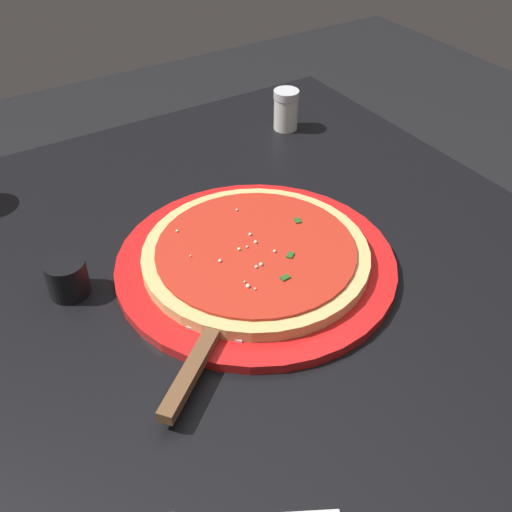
{
  "coord_description": "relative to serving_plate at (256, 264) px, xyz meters",
  "views": [
    {
      "loc": [
        0.55,
        -0.32,
        1.29
      ],
      "look_at": [
        0.0,
        0.02,
        0.78
      ],
      "focal_mm": 43.49,
      "sensor_mm": 36.0,
      "label": 1
    }
  ],
  "objects": [
    {
      "name": "pizza",
      "position": [
        0.0,
        -0.0,
        0.02
      ],
      "size": [
        0.3,
        0.3,
        0.02
      ],
      "color": "#DBB26B",
      "rests_on": "serving_plate"
    },
    {
      "name": "parmesan_shaker",
      "position": [
        -0.32,
        0.26,
        0.03
      ],
      "size": [
        0.05,
        0.05,
        0.07
      ],
      "color": "silver",
      "rests_on": "restaurant_table"
    },
    {
      "name": "pizza_server",
      "position": [
        0.11,
        -0.14,
        0.01
      ],
      "size": [
        0.17,
        0.2,
        0.01
      ],
      "color": "silver",
      "rests_on": "serving_plate"
    },
    {
      "name": "cup_small_sauce",
      "position": [
        -0.08,
        -0.23,
        0.02
      ],
      "size": [
        0.05,
        0.05,
        0.05
      ],
      "primitive_type": "cylinder",
      "color": "black",
      "rests_on": "restaurant_table"
    },
    {
      "name": "serving_plate",
      "position": [
        0.0,
        0.0,
        0.0
      ],
      "size": [
        0.38,
        0.38,
        0.01
      ],
      "primitive_type": "cylinder",
      "color": "red",
      "rests_on": "restaurant_table"
    },
    {
      "name": "restaurant_table",
      "position": [
        -0.0,
        -0.02,
        -0.14
      ],
      "size": [
        0.97,
        0.93,
        0.76
      ],
      "color": "black",
      "rests_on": "ground_plane"
    }
  ]
}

